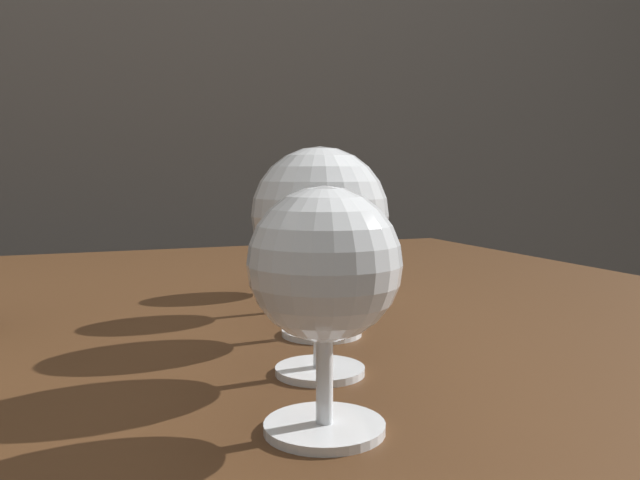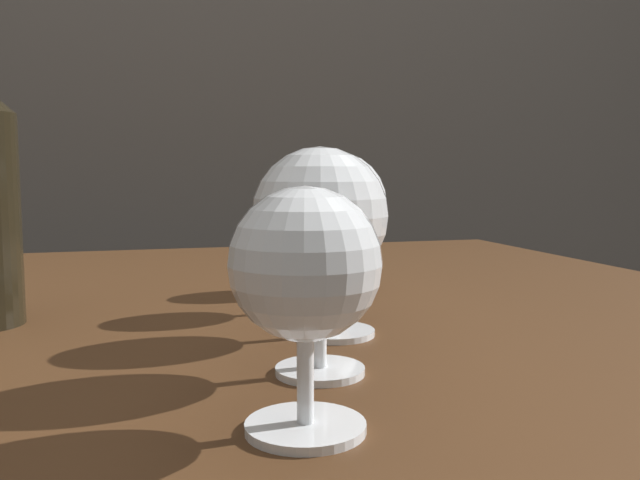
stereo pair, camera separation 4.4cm
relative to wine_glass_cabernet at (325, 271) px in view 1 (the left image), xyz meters
name	(u,v)px [view 1 (the left image)]	position (x,y,z in m)	size (l,w,h in m)	color
dining_table	(179,389)	(-0.02, 0.37, -0.18)	(1.19, 0.99, 0.75)	#472B16
wine_glass_cabernet	(325,271)	(0.00, 0.00, 0.00)	(0.08, 0.08, 0.13)	white
wine_glass_chardonnay	(320,220)	(0.03, 0.09, 0.02)	(0.09, 0.09, 0.15)	white
wine_glass_pinot	(322,209)	(0.07, 0.19, 0.02)	(0.09, 0.09, 0.15)	white
wine_glass_rose	(304,201)	(0.10, 0.29, 0.02)	(0.07, 0.07, 0.15)	white
wine_glass_port	(298,220)	(0.12, 0.40, 0.00)	(0.07, 0.07, 0.12)	white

